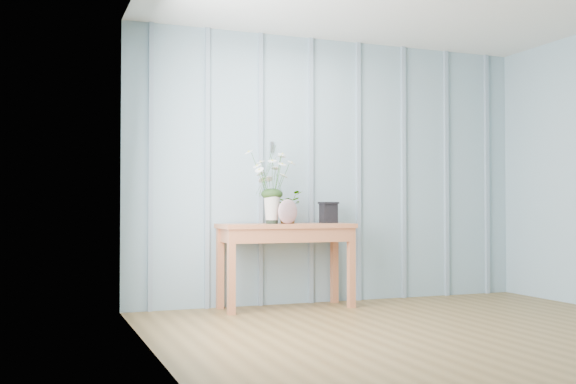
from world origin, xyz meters
name	(u,v)px	position (x,y,z in m)	size (l,w,h in m)	color
ground	(482,347)	(0.00, 0.00, 0.00)	(4.50, 4.50, 0.00)	brown
room_shell	(407,66)	(0.00, 0.92, 1.99)	(4.00, 4.50, 2.50)	#91ACB9
sideboard	(286,236)	(-0.59, 1.99, 0.64)	(1.20, 0.45, 0.75)	#B0603A
daisy_vase	(272,176)	(-0.73, 1.96, 1.17)	(0.48, 0.36, 0.67)	black
spider_plant	(288,207)	(-0.54, 2.08, 0.90)	(0.26, 0.23, 0.29)	black
felt_disc_vessel	(288,211)	(-0.61, 1.90, 0.86)	(0.22, 0.06, 0.22)	#813E57
carved_box	(328,212)	(-0.15, 2.05, 0.85)	(0.17, 0.14, 0.19)	black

